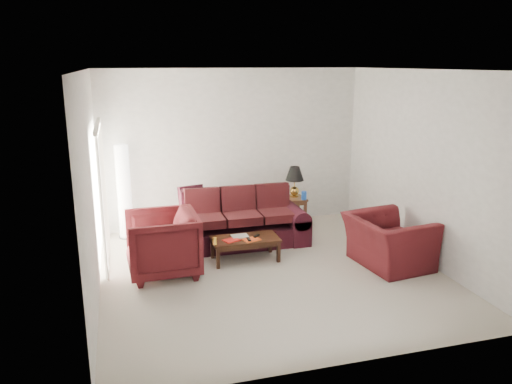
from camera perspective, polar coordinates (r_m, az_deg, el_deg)
floor at (r=7.70m, az=1.72°, el=-9.13°), size 5.00×5.00×0.00m
blinds at (r=8.28m, az=-17.23°, el=-0.18°), size 0.10×2.00×2.16m
sofa at (r=8.67m, az=-1.76°, el=-3.06°), size 2.38×1.21×0.94m
throw_pillow at (r=9.02m, az=-7.40°, el=-0.67°), size 0.49×0.32×0.46m
end_table at (r=9.85m, az=4.13°, el=-2.14°), size 0.52×0.52×0.53m
table_lamp at (r=9.78m, az=4.43°, el=1.17°), size 0.44×0.44×0.60m
clock at (r=9.58m, az=3.31°, el=-0.56°), size 0.13×0.07×0.13m
blue_canister at (r=9.64m, az=5.51°, el=-0.40°), size 0.13×0.13×0.16m
picture_frame at (r=9.83m, az=2.81°, el=-0.04°), size 0.20×0.21×0.06m
floor_lamp at (r=9.20m, az=-14.86°, el=0.04°), size 0.37×0.37×1.73m
armchair_left at (r=7.59m, az=-10.66°, el=-5.85°), size 1.08×1.05×0.96m
armchair_right at (r=8.08m, az=14.88°, el=-5.47°), size 1.20×1.33×0.79m
coffee_table at (r=8.07m, az=-1.25°, el=-6.53°), size 1.13×0.66×0.38m
magazine_red at (r=7.90m, az=-2.82°, el=-5.52°), size 0.30×0.26×0.01m
magazine_white at (r=8.07m, az=-1.87°, el=-5.05°), size 0.27×0.20×0.02m
magazine_orange at (r=7.92m, az=-0.52°, el=-5.46°), size 0.30×0.26×0.01m
remote_a at (r=7.88m, az=-0.83°, el=-5.41°), size 0.05×0.16×0.02m
remote_b at (r=8.03m, az=0.06°, el=-5.01°), size 0.13×0.15×0.02m
yellow_glass at (r=7.74m, az=-4.74°, el=-5.61°), size 0.08×0.08×0.11m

